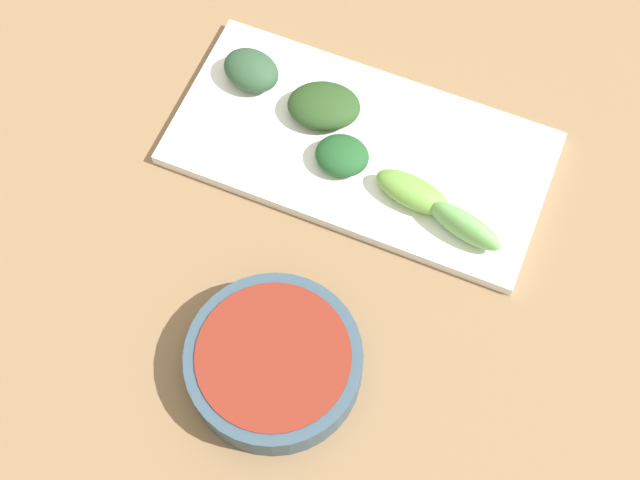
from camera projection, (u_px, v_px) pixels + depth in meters
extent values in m
cube|color=#7F6243|center=(352.00, 235.00, 0.82)|extent=(2.10, 2.10, 0.02)
cylinder|color=#314859|center=(274.00, 363.00, 0.74)|extent=(0.15, 0.15, 0.04)
cylinder|color=maroon|center=(274.00, 360.00, 0.73)|extent=(0.13, 0.13, 0.02)
cube|color=white|center=(360.00, 148.00, 0.84)|extent=(0.17, 0.35, 0.01)
ellipsoid|color=#1E4E24|center=(342.00, 155.00, 0.82)|extent=(0.05, 0.05, 0.02)
ellipsoid|color=#69AD5A|center=(465.00, 226.00, 0.78)|extent=(0.04, 0.07, 0.03)
ellipsoid|color=#6AA141|center=(413.00, 192.00, 0.80)|extent=(0.04, 0.08, 0.03)
ellipsoid|color=#26441E|center=(324.00, 106.00, 0.84)|extent=(0.07, 0.08, 0.03)
ellipsoid|color=#2B4C32|center=(251.00, 70.00, 0.86)|extent=(0.05, 0.06, 0.03)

